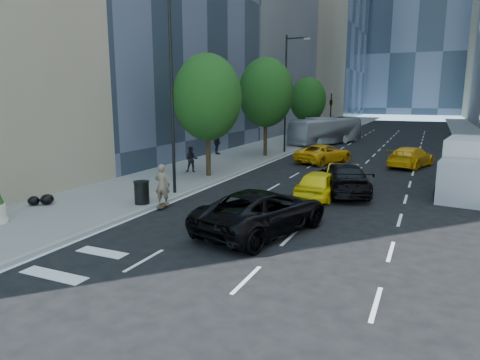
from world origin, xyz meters
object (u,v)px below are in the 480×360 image
at_px(black_sedan_lincoln, 263,211).
at_px(trash_can, 142,193).
at_px(city_bus, 326,131).
at_px(box_truck, 467,167).
at_px(skateboarder, 162,188).
at_px(black_sedan_mercedes, 343,178).

height_order(black_sedan_lincoln, trash_can, black_sedan_lincoln).
height_order(city_bus, trash_can, city_bus).
distance_m(city_bus, box_truck, 23.77).
bearing_deg(city_bus, black_sedan_lincoln, -60.02).
distance_m(skateboarder, city_bus, 29.24).
relative_size(black_sedan_lincoln, city_bus, 0.57).
height_order(box_truck, trash_can, box_truck).
relative_size(black_sedan_lincoln, trash_can, 5.80).
xyz_separation_m(black_sedan_lincoln, box_truck, (7.38, 10.14, 0.65)).
height_order(skateboarder, trash_can, skateboarder).
relative_size(black_sedan_mercedes, city_bus, 0.54).
distance_m(black_sedan_lincoln, box_truck, 12.56).
xyz_separation_m(skateboarder, black_sedan_mercedes, (6.97, 6.40, -0.15)).
relative_size(skateboarder, city_bus, 0.19).
bearing_deg(black_sedan_mercedes, box_truck, -177.78).
distance_m(black_sedan_lincoln, black_sedan_mercedes, 7.96).
bearing_deg(box_truck, black_sedan_mercedes, -150.53).
distance_m(city_bus, trash_can, 29.51).
relative_size(black_sedan_lincoln, black_sedan_mercedes, 1.06).
height_order(skateboarder, box_truck, box_truck).
bearing_deg(trash_can, city_bus, 86.50).
distance_m(black_sedan_lincoln, city_bus, 31.00).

